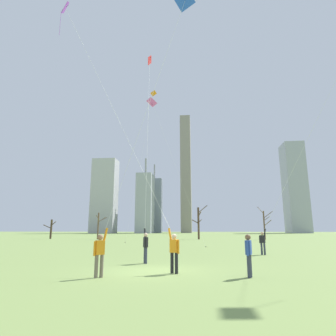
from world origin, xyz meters
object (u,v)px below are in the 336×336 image
object	(u,v)px
bare_tree_center	(98,225)
kite_flyer_midfield_left_blue	(121,188)
bystander_strolling_midfield	(249,253)
bare_tree_right_of_center	(265,224)
bare_tree_rightmost	(199,222)
kite_flyer_foreground_right_green	(283,198)
bare_tree_left_of_center	(51,228)
kite_flyer_far_back_purple	(138,169)
kite_flyer_midfield_center_red	(147,196)
distant_kite_drifting_right_pink	(155,112)
distant_kite_low_near_trees_orange	(151,105)

from	to	relation	value
bare_tree_center	kite_flyer_midfield_left_blue	bearing A→B (deg)	-69.47
bystander_strolling_midfield	bare_tree_right_of_center	distance (m)	44.35
bare_tree_rightmost	kite_flyer_foreground_right_green	bearing A→B (deg)	-79.44
bare_tree_left_of_center	bystander_strolling_midfield	bearing A→B (deg)	-54.26
kite_flyer_midfield_left_blue	bare_tree_rightmost	size ratio (longest dim) A/B	2.47
kite_flyer_far_back_purple	bystander_strolling_midfield	xyz separation A→B (m)	(4.86, -1.72, -3.82)
kite_flyer_foreground_right_green	bare_tree_left_of_center	bearing A→B (deg)	136.78
kite_flyer_foreground_right_green	bare_tree_left_of_center	world-z (taller)	kite_flyer_foreground_right_green
bare_tree_right_of_center	bare_tree_rightmost	distance (m)	12.00
kite_flyer_far_back_purple	bare_tree_center	world-z (taller)	kite_flyer_far_back_purple
kite_flyer_midfield_center_red	bystander_strolling_midfield	size ratio (longest dim) A/B	11.51
bystander_strolling_midfield	kite_flyer_midfield_left_blue	bearing A→B (deg)	-179.52
bystander_strolling_midfield	bare_tree_left_of_center	size ratio (longest dim) A/B	0.44
kite_flyer_midfield_center_red	distant_kite_drifting_right_pink	xyz separation A→B (m)	(-1.05, 10.18, 9.90)
kite_flyer_midfield_left_blue	distant_kite_low_near_trees_orange	size ratio (longest dim) A/B	0.64
kite_flyer_midfield_left_blue	kite_flyer_foreground_right_green	distance (m)	13.52
bare_tree_right_of_center	bare_tree_left_of_center	world-z (taller)	bare_tree_right_of_center
bystander_strolling_midfield	bare_tree_rightmost	xyz separation A→B (m)	(-1.96, 42.75, 2.22)
bystander_strolling_midfield	distant_kite_drifting_right_pink	distance (m)	21.33
kite_flyer_midfield_center_red	bare_tree_rightmost	size ratio (longest dim) A/B	2.99
kite_flyer_foreground_right_green	kite_flyer_midfield_center_red	distance (m)	10.13
bystander_strolling_midfield	distant_kite_low_near_trees_orange	world-z (taller)	distant_kite_low_near_trees_orange
bystander_strolling_midfield	bare_tree_left_of_center	xyz separation A→B (m)	(-30.36, 42.17, 1.11)
distant_kite_drifting_right_pink	bare_tree_center	xyz separation A→B (m)	(-14.26, 24.82, -11.18)
kite_flyer_foreground_right_green	kite_flyer_far_back_purple	bearing A→B (deg)	-138.61
distant_kite_drifting_right_pink	bare_tree_left_of_center	size ratio (longest dim) A/B	4.18
bare_tree_left_of_center	kite_flyer_foreground_right_green	bearing A→B (deg)	-43.22
kite_flyer_far_back_purple	bare_tree_right_of_center	size ratio (longest dim) A/B	3.05
kite_flyer_far_back_purple	bystander_strolling_midfield	bearing A→B (deg)	-19.49
kite_flyer_far_back_purple	bare_tree_right_of_center	distance (m)	44.07
kite_flyer_midfield_center_red	bystander_strolling_midfield	distance (m)	8.20
kite_flyer_foreground_right_green	bare_tree_rightmost	xyz separation A→B (m)	(-6.16, 33.04, -0.91)
bare_tree_center	bare_tree_left_of_center	bearing A→B (deg)	171.50
kite_flyer_far_back_purple	kite_flyer_midfield_center_red	bearing A→B (deg)	93.52
kite_flyer_far_back_purple	bare_tree_center	xyz separation A→B (m)	(-15.55, 38.97, -2.13)
bare_tree_rightmost	bare_tree_left_of_center	size ratio (longest dim) A/B	1.70
distant_kite_low_near_trees_orange	kite_flyer_midfield_center_red	bearing A→B (deg)	-80.90
kite_flyer_midfield_center_red	bare_tree_right_of_center	world-z (taller)	kite_flyer_midfield_center_red
kite_flyer_midfield_left_blue	bare_tree_rightmost	world-z (taller)	kite_flyer_midfield_left_blue
kite_flyer_midfield_left_blue	kite_flyer_foreground_right_green	bearing A→B (deg)	46.16
distant_kite_low_near_trees_orange	distant_kite_drifting_right_pink	bearing A→B (deg)	-78.79
bystander_strolling_midfield	bare_tree_rightmost	size ratio (longest dim) A/B	0.26
distant_kite_low_near_trees_orange	bare_tree_left_of_center	xyz separation A→B (m)	(-21.20, 11.14, -19.45)
distant_kite_drifting_right_pink	bare_tree_left_of_center	distance (m)	37.63
kite_flyer_far_back_purple	distant_kite_low_near_trees_orange	bearing A→B (deg)	98.35
kite_flyer_midfield_left_blue	kite_flyer_midfield_center_red	size ratio (longest dim) A/B	0.83
bystander_strolling_midfield	distant_kite_low_near_trees_orange	distance (m)	38.33
bare_tree_right_of_center	bare_tree_center	xyz separation A→B (m)	(-30.44, -2.47, -0.23)
kite_flyer_far_back_purple	bare_tree_rightmost	xyz separation A→B (m)	(2.90, 41.03, -1.60)
kite_flyer_midfield_left_blue	distant_kite_low_near_trees_orange	xyz separation A→B (m)	(-4.00, 31.08, 17.93)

